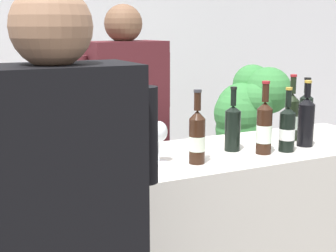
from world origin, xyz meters
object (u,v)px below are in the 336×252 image
Objects in this scene: wine_glass at (159,133)px; potted_shrub at (247,117)px; wine_bottle_0 at (233,127)px; wine_bottle_6 at (306,114)px; wine_bottle_4 at (292,116)px; wine_bottle_7 at (287,129)px; wine_bottle_5 at (306,120)px; wine_bottle_2 at (105,144)px; wine_bottle_1 at (197,136)px; wine_bottle_3 at (264,127)px; person_server at (126,158)px.

potted_shrub reaches higher than wine_glass.
wine_bottle_0 is 0.97× the size of wine_bottle_6.
wine_bottle_4 reaches higher than wine_glass.
wine_bottle_6 reaches higher than wine_bottle_7.
wine_bottle_5 is 1.78× the size of wine_glass.
wine_glass is at bearing -175.66° from wine_bottle_0.
wine_bottle_6 is 1.04× the size of wine_bottle_7.
wine_bottle_4 is 1.12× the size of wine_bottle_7.
wine_glass is at bearing -3.00° from wine_bottle_2.
wine_bottle_1 reaches higher than wine_bottle_2.
wine_bottle_2 is 0.25m from wine_glass.
wine_bottle_2 is at bearing -140.59° from potted_shrub.
wine_bottle_4 is at bearing 28.57° from wine_bottle_3.
wine_glass is at bearing 176.28° from wine_bottle_5.
wine_bottle_2 is 0.19× the size of person_server.
wine_bottle_1 is at bearing -155.78° from wine_bottle_0.
wine_bottle_0 is 0.95× the size of wine_bottle_1.
wine_bottle_3 is 0.99× the size of wine_bottle_4.
wine_bottle_5 is at bearing 3.22° from wine_bottle_1.
wine_bottle_2 is at bearing -178.40° from wine_bottle_0.
wine_bottle_2 is 0.99× the size of wine_bottle_6.
wine_glass is at bearing -98.14° from person_server.
wine_bottle_3 is (0.75, -0.10, 0.02)m from wine_bottle_2.
potted_shrub is (1.75, 1.44, -0.27)m from wine_bottle_2.
wine_bottle_0 is 0.98× the size of wine_bottle_2.
wine_bottle_1 is at bearing 179.16° from wine_bottle_7.
wine_bottle_2 is 0.77m from person_server.
wine_bottle_4 is 0.81m from wine_glass.
wine_bottle_5 is at bearing -3.55° from wine_bottle_2.
wine_bottle_4 is at bearing -164.26° from wine_bottle_6.
wine_bottle_2 is 1.06m from wine_bottle_4.
potted_shrub is at bearing 56.94° from wine_bottle_3.
wine_bottle_3 is 0.28m from wine_bottle_5.
wine_bottle_2 reaches higher than wine_glass.
wine_glass is (-0.41, -0.03, 0.01)m from wine_bottle_0.
wine_bottle_1 is 1.03× the size of wine_bottle_2.
wine_bottle_4 is at bearing 45.26° from wine_bottle_7.
wine_bottle_0 is at bearing -127.73° from potted_shrub.
wine_bottle_6 is at bearing 48.70° from wine_bottle_5.
wine_bottle_3 reaches higher than wine_bottle_2.
wine_bottle_3 is at bearing 0.83° from wine_bottle_1.
wine_bottle_0 is 0.25× the size of potted_shrub.
wine_bottle_3 reaches higher than wine_bottle_6.
wine_bottle_5 reaches higher than wine_bottle_7.
person_server reaches higher than wine_bottle_0.
wine_bottle_4 is at bearing -38.53° from person_server.
wine_bottle_3 is 0.28× the size of potted_shrub.
wine_bottle_5 is 0.79m from wine_glass.
wine_bottle_3 is 0.52m from wine_glass.
person_server is (-0.31, 0.62, -0.27)m from wine_bottle_0.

